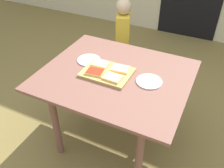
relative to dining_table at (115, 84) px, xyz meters
The scene contains 10 objects.
ground_plane 0.62m from the dining_table, ahead, with size 16.00×16.00×0.00m, color olive.
dining_table is the anchor object (origin of this frame).
cutting_board 0.13m from the dining_table, 157.13° to the right, with size 0.37×0.28×0.02m, color tan.
pizza_slice_far_left 0.20m from the dining_table, 166.28° to the left, with size 0.14×0.11×0.02m.
pizza_slice_near_right 0.16m from the dining_table, 78.74° to the right, with size 0.14×0.11×0.02m.
pizza_slice_far_right 0.14m from the dining_table, 64.05° to the left, with size 0.15×0.12×0.02m.
pizza_slice_near_left 0.20m from the dining_table, 148.95° to the right, with size 0.15×0.12×0.02m.
plate_white_right 0.29m from the dining_table, ahead, with size 0.19×0.19×0.01m, color white.
plate_white_left 0.31m from the dining_table, 164.50° to the left, with size 0.19×0.19×0.01m, color silver.
child_left 0.92m from the dining_table, 110.22° to the left, with size 0.21×0.27×1.00m.
Camera 1 is at (0.65, -1.40, 1.80)m, focal length 39.35 mm.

